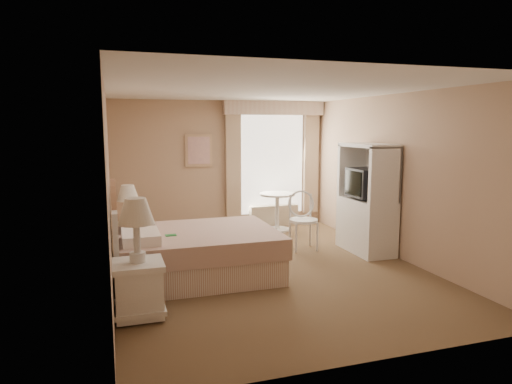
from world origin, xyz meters
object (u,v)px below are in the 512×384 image
object	(u,v)px
bed	(189,251)
nightstand_far	(129,231)
nightstand_near	(138,274)
cafe_chair	(302,215)
armoire	(367,207)
round_table	(277,206)

from	to	relation	value
bed	nightstand_far	xyz separation A→B (m)	(-0.72, 1.16, 0.07)
nightstand_near	cafe_chair	distance (m)	3.42
cafe_chair	armoire	xyz separation A→B (m)	(0.90, -0.50, 0.17)
nightstand_near	armoire	world-z (taller)	armoire
armoire	cafe_chair	bearing A→B (deg)	151.04
bed	nightstand_near	world-z (taller)	bed
cafe_chair	armoire	size ratio (longest dim) A/B	0.55
nightstand_near	nightstand_far	world-z (taller)	nightstand_near
nightstand_near	armoire	xyz separation A→B (m)	(3.65, 1.53, 0.25)
round_table	armoire	distance (m)	2.06
bed	cafe_chair	xyz separation A→B (m)	(2.03, 0.88, 0.20)
bed	cafe_chair	size ratio (longest dim) A/B	2.22
round_table	bed	bearing A→B (deg)	-132.94
round_table	armoire	bearing A→B (deg)	-65.75
cafe_chair	round_table	bearing A→B (deg)	93.31
round_table	cafe_chair	world-z (taller)	cafe_chair
nightstand_far	round_table	world-z (taller)	nightstand_far
nightstand_far	armoire	distance (m)	3.75
bed	round_table	size ratio (longest dim) A/B	2.93
bed	nightstand_far	world-z (taller)	bed
nightstand_near	nightstand_far	size ratio (longest dim) A/B	1.13
nightstand_far	cafe_chair	world-z (taller)	nightstand_far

